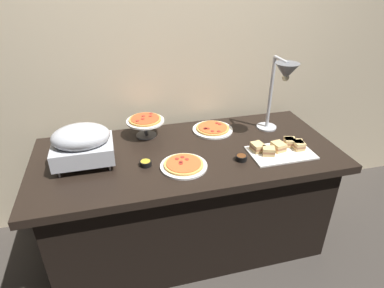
{
  "coord_description": "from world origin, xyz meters",
  "views": [
    {
      "loc": [
        -0.41,
        -1.71,
        1.79
      ],
      "look_at": [
        0.03,
        0.0,
        0.81
      ],
      "focal_mm": 30.33,
      "sensor_mm": 36.0,
      "label": 1
    }
  ],
  "objects_px": {
    "sandwich_platter": "(281,148)",
    "sauce_cup_far": "(146,163)",
    "heat_lamp": "(283,79)",
    "pizza_plate_raised_stand": "(145,122)",
    "pizza_plate_front": "(184,165)",
    "chafing_dish": "(82,143)",
    "pizza_plate_center": "(213,129)",
    "sauce_cup_near": "(241,158)"
  },
  "relations": [
    {
      "from": "pizza_plate_raised_stand",
      "to": "heat_lamp",
      "type": "bearing_deg",
      "value": -14.82
    },
    {
      "from": "sandwich_platter",
      "to": "chafing_dish",
      "type": "bearing_deg",
      "value": 172.47
    },
    {
      "from": "sauce_cup_far",
      "to": "heat_lamp",
      "type": "bearing_deg",
      "value": 9.44
    },
    {
      "from": "sandwich_platter",
      "to": "sauce_cup_far",
      "type": "bearing_deg",
      "value": 176.4
    },
    {
      "from": "pizza_plate_center",
      "to": "sauce_cup_near",
      "type": "height_order",
      "value": "sauce_cup_near"
    },
    {
      "from": "pizza_plate_raised_stand",
      "to": "sandwich_platter",
      "type": "xyz_separation_m",
      "value": [
        0.79,
        -0.43,
        -0.08
      ]
    },
    {
      "from": "chafing_dish",
      "to": "sandwich_platter",
      "type": "bearing_deg",
      "value": -7.53
    },
    {
      "from": "chafing_dish",
      "to": "sandwich_platter",
      "type": "height_order",
      "value": "chafing_dish"
    },
    {
      "from": "chafing_dish",
      "to": "sandwich_platter",
      "type": "xyz_separation_m",
      "value": [
        1.18,
        -0.16,
        -0.12
      ]
    },
    {
      "from": "heat_lamp",
      "to": "sandwich_platter",
      "type": "relative_size",
      "value": 1.33
    },
    {
      "from": "pizza_plate_front",
      "to": "sauce_cup_far",
      "type": "bearing_deg",
      "value": 161.42
    },
    {
      "from": "heat_lamp",
      "to": "sauce_cup_near",
      "type": "xyz_separation_m",
      "value": [
        -0.34,
        -0.24,
        -0.39
      ]
    },
    {
      "from": "chafing_dish",
      "to": "heat_lamp",
      "type": "distance_m",
      "value": 1.28
    },
    {
      "from": "chafing_dish",
      "to": "pizza_plate_front",
      "type": "relative_size",
      "value": 1.24
    },
    {
      "from": "pizza_plate_front",
      "to": "sauce_cup_near",
      "type": "xyz_separation_m",
      "value": [
        0.35,
        -0.01,
        0.01
      ]
    },
    {
      "from": "chafing_dish",
      "to": "sauce_cup_near",
      "type": "xyz_separation_m",
      "value": [
        0.9,
        -0.19,
        -0.12
      ]
    },
    {
      "from": "pizza_plate_raised_stand",
      "to": "sauce_cup_far",
      "type": "bearing_deg",
      "value": -97.96
    },
    {
      "from": "heat_lamp",
      "to": "pizza_plate_center",
      "type": "height_order",
      "value": "heat_lamp"
    },
    {
      "from": "chafing_dish",
      "to": "pizza_plate_center",
      "type": "relative_size",
      "value": 1.2
    },
    {
      "from": "pizza_plate_front",
      "to": "chafing_dish",
      "type": "bearing_deg",
      "value": 162.46
    },
    {
      "from": "pizza_plate_raised_stand",
      "to": "sauce_cup_far",
      "type": "relative_size",
      "value": 3.63
    },
    {
      "from": "chafing_dish",
      "to": "sandwich_platter",
      "type": "relative_size",
      "value": 0.87
    },
    {
      "from": "sauce_cup_far",
      "to": "sauce_cup_near",
      "type": "bearing_deg",
      "value": -8.59
    },
    {
      "from": "sauce_cup_near",
      "to": "sauce_cup_far",
      "type": "height_order",
      "value": "sauce_cup_near"
    },
    {
      "from": "chafing_dish",
      "to": "pizza_plate_raised_stand",
      "type": "height_order",
      "value": "chafing_dish"
    },
    {
      "from": "pizza_plate_front",
      "to": "sandwich_platter",
      "type": "relative_size",
      "value": 0.7
    },
    {
      "from": "pizza_plate_front",
      "to": "sandwich_platter",
      "type": "distance_m",
      "value": 0.63
    },
    {
      "from": "pizza_plate_raised_stand",
      "to": "sauce_cup_far",
      "type": "xyz_separation_m",
      "value": [
        -0.05,
        -0.38,
        -0.09
      ]
    },
    {
      "from": "pizza_plate_front",
      "to": "pizza_plate_raised_stand",
      "type": "height_order",
      "value": "pizza_plate_raised_stand"
    },
    {
      "from": "sauce_cup_near",
      "to": "heat_lamp",
      "type": "bearing_deg",
      "value": 34.51
    },
    {
      "from": "sandwich_platter",
      "to": "sauce_cup_near",
      "type": "distance_m",
      "value": 0.28
    },
    {
      "from": "chafing_dish",
      "to": "sauce_cup_far",
      "type": "distance_m",
      "value": 0.38
    },
    {
      "from": "heat_lamp",
      "to": "sauce_cup_near",
      "type": "relative_size",
      "value": 7.54
    },
    {
      "from": "pizza_plate_raised_stand",
      "to": "sandwich_platter",
      "type": "relative_size",
      "value": 0.65
    },
    {
      "from": "heat_lamp",
      "to": "sauce_cup_far",
      "type": "relative_size",
      "value": 7.45
    },
    {
      "from": "heat_lamp",
      "to": "sauce_cup_far",
      "type": "bearing_deg",
      "value": -170.56
    },
    {
      "from": "heat_lamp",
      "to": "pizza_plate_front",
      "type": "distance_m",
      "value": 0.83
    },
    {
      "from": "pizza_plate_center",
      "to": "pizza_plate_raised_stand",
      "type": "relative_size",
      "value": 1.12
    },
    {
      "from": "heat_lamp",
      "to": "pizza_plate_raised_stand",
      "type": "xyz_separation_m",
      "value": [
        -0.85,
        0.23,
        -0.3
      ]
    },
    {
      "from": "heat_lamp",
      "to": "pizza_plate_raised_stand",
      "type": "distance_m",
      "value": 0.93
    },
    {
      "from": "chafing_dish",
      "to": "pizza_plate_front",
      "type": "bearing_deg",
      "value": -17.54
    },
    {
      "from": "heat_lamp",
      "to": "pizza_plate_raised_stand",
      "type": "relative_size",
      "value": 2.05
    }
  ]
}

